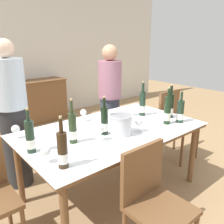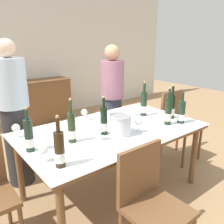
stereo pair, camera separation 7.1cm
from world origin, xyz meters
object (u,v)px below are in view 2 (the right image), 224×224
(wine_glass_0, at_px, (139,122))
(wine_glass_4, at_px, (43,151))
(wine_bottle_4, at_px, (104,121))
(wine_glass_2, at_px, (133,108))
(wine_bottle_7, at_px, (29,136))
(chair_near_front, at_px, (149,197))
(wine_bottle_3, at_px, (168,112))
(wine_glass_3, at_px, (99,129))
(dining_table, at_px, (112,134))
(wine_glass_1, at_px, (16,128))
(wine_glass_5, at_px, (84,113))
(wine_bottle_1, at_px, (144,104))
(wine_bottle_5, at_px, (60,150))
(sideboard_cabinet, at_px, (42,101))
(wine_bottle_0, at_px, (72,128))
(ice_bucket, at_px, (121,124))
(wine_bottle_2, at_px, (172,107))
(person_host, at_px, (15,116))
(wine_bottle_6, at_px, (181,113))
(person_guest_left, at_px, (112,100))
(chair_right_end, at_px, (177,120))

(wine_glass_0, xyz_separation_m, wine_glass_4, (-0.97, 0.01, -0.01))
(wine_bottle_4, bearing_deg, wine_glass_2, 22.05)
(wine_bottle_7, xyz_separation_m, chair_near_front, (0.56, -0.81, -0.36))
(wine_bottle_3, bearing_deg, wine_glass_3, 171.98)
(dining_table, distance_m, wine_glass_3, 0.35)
(wine_glass_1, bearing_deg, wine_glass_5, 0.44)
(wine_bottle_4, distance_m, wine_glass_2, 0.65)
(chair_near_front, bearing_deg, wine_bottle_4, 80.09)
(wine_bottle_1, distance_m, wine_bottle_5, 1.39)
(dining_table, xyz_separation_m, wine_glass_1, (-0.82, 0.39, 0.15))
(sideboard_cabinet, relative_size, wine_bottle_3, 2.83)
(sideboard_cabinet, bearing_deg, wine_glass_1, -116.89)
(wine_bottle_0, distance_m, wine_bottle_1, 1.05)
(ice_bucket, distance_m, wine_bottle_2, 0.77)
(wine_glass_1, relative_size, chair_near_front, 0.15)
(person_host, bearing_deg, wine_bottle_7, -98.79)
(wine_glass_1, bearing_deg, ice_bucket, -34.05)
(wine_bottle_5, xyz_separation_m, chair_near_front, (0.48, -0.43, -0.36))
(wine_bottle_2, bearing_deg, wine_bottle_6, -107.11)
(dining_table, bearing_deg, person_guest_left, 51.24)
(wine_glass_2, height_order, chair_right_end, chair_right_end)
(wine_bottle_3, distance_m, wine_bottle_7, 1.41)
(wine_bottle_1, distance_m, wine_glass_4, 1.42)
(chair_near_front, bearing_deg, dining_table, 70.85)
(ice_bucket, xyz_separation_m, wine_glass_3, (-0.25, 0.01, 0.00))
(wine_glass_2, height_order, person_host, person_host)
(dining_table, bearing_deg, wine_bottle_3, -25.59)
(chair_near_front, distance_m, person_host, 1.67)
(wine_bottle_2, height_order, wine_bottle_3, wine_bottle_3)
(wine_bottle_0, xyz_separation_m, wine_bottle_1, (1.04, 0.14, 0.01))
(wine_glass_0, relative_size, chair_near_front, 0.16)
(wine_bottle_2, distance_m, person_guest_left, 0.99)
(wine_glass_1, xyz_separation_m, wine_glass_2, (1.28, -0.20, 0.00))
(chair_near_front, bearing_deg, wine_glass_0, 52.58)
(wine_bottle_6, height_order, wine_bottle_7, wine_bottle_7)
(wine_bottle_7, bearing_deg, wine_bottle_3, -12.08)
(ice_bucket, distance_m, wine_bottle_7, 0.83)
(wine_bottle_1, relative_size, wine_bottle_5, 1.07)
(wine_bottle_3, relative_size, wine_glass_3, 2.63)
(sideboard_cabinet, bearing_deg, person_guest_left, -81.25)
(wine_bottle_7, distance_m, chair_near_front, 1.05)
(wine_bottle_1, distance_m, wine_bottle_4, 0.73)
(ice_bucket, height_order, wine_glass_0, ice_bucket)
(person_guest_left, bearing_deg, person_host, -179.02)
(wine_bottle_2, relative_size, wine_glass_5, 2.88)
(ice_bucket, bearing_deg, chair_near_front, -111.84)
(sideboard_cabinet, bearing_deg, ice_bucket, -97.74)
(ice_bucket, xyz_separation_m, chair_near_front, (-0.25, -0.62, -0.34))
(wine_bottle_5, bearing_deg, wine_bottle_2, 7.30)
(ice_bucket, distance_m, wine_glass_4, 0.79)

